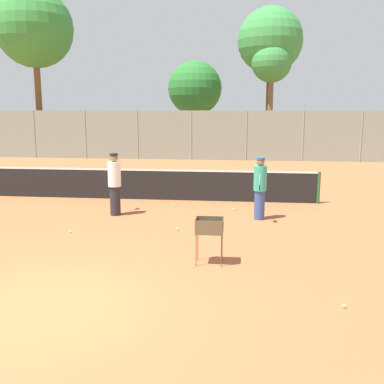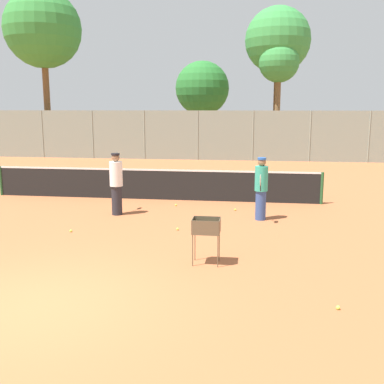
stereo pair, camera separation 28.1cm
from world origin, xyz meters
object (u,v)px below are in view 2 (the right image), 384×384
Objects in this scene: tennis_net at (153,184)px; player_white_outfit at (261,188)px; ball_cart at (206,230)px; player_red_cap at (116,183)px; parked_car at (135,144)px.

tennis_net is 6.45× the size of player_white_outfit.
player_white_outfit reaches higher than tennis_net.
ball_cart is (-1.15, -3.89, -0.20)m from player_white_outfit.
player_red_cap is 0.44× the size of parked_car.
ball_cart is (2.53, -6.31, 0.17)m from tennis_net.
player_white_outfit is (3.67, -2.42, 0.37)m from tennis_net.
player_white_outfit is 4.06m from ball_cart.
parked_car is at bearing 108.52° from ball_cart.
tennis_net is 6.23× the size of player_red_cap.
player_red_cap is 18.71m from parked_car.
player_red_cap reaches higher than ball_cart.
player_white_outfit is 0.43× the size of parked_car.
ball_cart is 23.35m from parked_car.
parked_car is (-4.89, 15.83, 0.10)m from tennis_net.
ball_cart is at bearing -68.16° from tennis_net.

